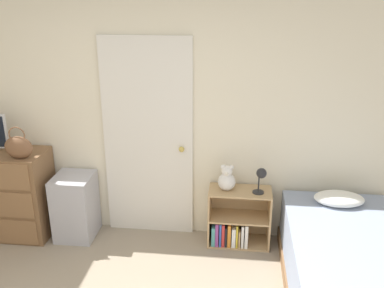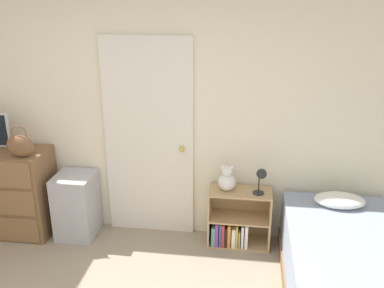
# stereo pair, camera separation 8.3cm
# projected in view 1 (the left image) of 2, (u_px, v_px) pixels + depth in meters

# --- Properties ---
(wall_back) EXTENTS (10.00, 0.06, 2.55)m
(wall_back) POSITION_uv_depth(u_px,v_px,m) (137.00, 113.00, 4.22)
(wall_back) COLOR beige
(wall_back) RESTS_ON ground_plane
(door_closed) EXTENTS (0.90, 0.09, 2.04)m
(door_closed) POSITION_uv_depth(u_px,v_px,m) (148.00, 140.00, 4.25)
(door_closed) COLOR silver
(door_closed) RESTS_ON ground_plane
(handbag) EXTENTS (0.27, 0.12, 0.32)m
(handbag) POSITION_uv_depth(u_px,v_px,m) (19.00, 147.00, 4.03)
(handbag) COLOR brown
(handbag) RESTS_ON dresser
(storage_bin) EXTENTS (0.38, 0.41, 0.67)m
(storage_bin) POSITION_uv_depth(u_px,v_px,m) (76.00, 206.00, 4.38)
(storage_bin) COLOR #ADADB7
(storage_bin) RESTS_ON ground_plane
(bookshelf) EXTENTS (0.61, 0.30, 0.59)m
(bookshelf) POSITION_uv_depth(u_px,v_px,m) (235.00, 223.00, 4.29)
(bookshelf) COLOR tan
(bookshelf) RESTS_ON ground_plane
(teddy_bear) EXTENTS (0.17, 0.17, 0.26)m
(teddy_bear) POSITION_uv_depth(u_px,v_px,m) (227.00, 179.00, 4.14)
(teddy_bear) COLOR silver
(teddy_bear) RESTS_ON bookshelf
(desk_lamp) EXTENTS (0.12, 0.12, 0.26)m
(desk_lamp) POSITION_uv_depth(u_px,v_px,m) (261.00, 176.00, 4.04)
(desk_lamp) COLOR #262628
(desk_lamp) RESTS_ON bookshelf
(bed) EXTENTS (1.02, 1.80, 0.66)m
(bed) POSITION_uv_depth(u_px,v_px,m) (351.00, 270.00, 3.48)
(bed) COLOR brown
(bed) RESTS_ON ground_plane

